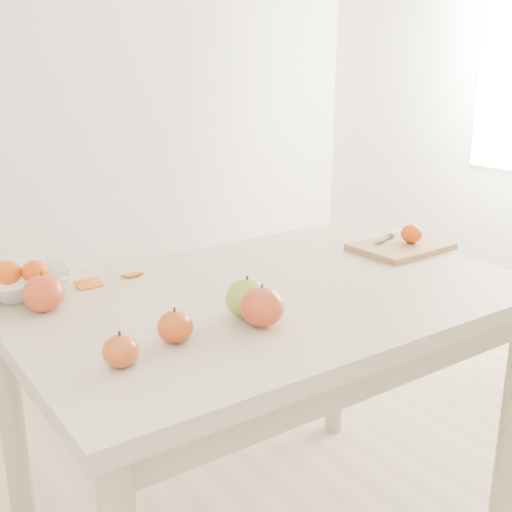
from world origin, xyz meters
TOP-DOWN VIEW (x-y plane):
  - table at (0.00, 0.00)m, footprint 1.20×0.80m
  - cutting_board at (0.51, 0.05)m, footprint 0.27×0.20m
  - board_tangerine at (0.54, 0.04)m, footprint 0.06×0.06m
  - fruit_bowl at (-0.49, 0.30)m, footprint 0.22×0.22m
  - bowl_tangerine_near at (-0.52, 0.31)m, footprint 0.06×0.06m
  - bowl_tangerine_far at (-0.46, 0.29)m, footprint 0.06×0.06m
  - orange_peel_a at (-0.34, 0.26)m, footprint 0.06×0.04m
  - orange_peel_b at (-0.22, 0.27)m, footprint 0.05×0.04m
  - paring_knife at (0.56, 0.12)m, footprint 0.17×0.07m
  - apple_green at (-0.14, -0.11)m, footprint 0.09×0.09m
  - apple_red_d at (-0.45, -0.18)m, footprint 0.07×0.07m
  - apple_red_a at (-0.48, 0.17)m, footprint 0.09×0.09m
  - apple_red_b at (-0.32, -0.14)m, footprint 0.07×0.07m
  - apple_red_c at (-0.14, -0.17)m, footprint 0.09×0.09m

SIDE VIEW (x-z plane):
  - table at x=0.00m, z-range 0.28..1.03m
  - orange_peel_a at x=-0.34m, z-range 0.75..0.76m
  - orange_peel_b at x=-0.22m, z-range 0.75..0.76m
  - cutting_board at x=0.51m, z-range 0.75..0.77m
  - paring_knife at x=0.56m, z-range 0.77..0.78m
  - fruit_bowl at x=-0.49m, z-range 0.75..0.80m
  - apple_red_d at x=-0.45m, z-range 0.75..0.81m
  - apple_red_b at x=-0.32m, z-range 0.75..0.81m
  - apple_red_a at x=-0.48m, z-range 0.75..0.83m
  - apple_red_c at x=-0.14m, z-range 0.75..0.83m
  - apple_green at x=-0.14m, z-range 0.75..0.83m
  - board_tangerine at x=0.54m, z-range 0.77..0.82m
  - bowl_tangerine_far at x=-0.46m, z-range 0.78..0.83m
  - bowl_tangerine_near at x=-0.52m, z-range 0.78..0.83m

